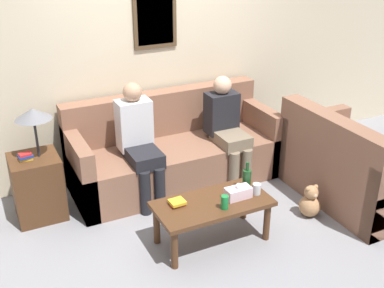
% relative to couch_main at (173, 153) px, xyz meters
% --- Properties ---
extents(ground_plane, '(16.00, 16.00, 0.00)m').
position_rel_couch_main_xyz_m(ground_plane, '(0.00, -0.52, -0.33)').
color(ground_plane, gray).
extents(wall_back, '(9.00, 0.08, 2.60)m').
position_rel_couch_main_xyz_m(wall_back, '(0.00, 0.46, 0.97)').
color(wall_back, beige).
rests_on(wall_back, ground_plane).
extents(couch_main, '(2.24, 0.87, 0.95)m').
position_rel_couch_main_xyz_m(couch_main, '(0.00, 0.00, 0.00)').
color(couch_main, brown).
rests_on(couch_main, ground_plane).
extents(couch_side, '(0.87, 1.43, 0.95)m').
position_rel_couch_main_xyz_m(couch_side, '(1.45, -1.16, 0.00)').
color(couch_side, brown).
rests_on(couch_side, ground_plane).
extents(coffee_table, '(1.03, 0.51, 0.41)m').
position_rel_couch_main_xyz_m(coffee_table, '(-0.16, -1.19, 0.02)').
color(coffee_table, '#4C2D19').
rests_on(coffee_table, ground_plane).
extents(side_table_with_lamp, '(0.45, 0.45, 1.11)m').
position_rel_couch_main_xyz_m(side_table_with_lamp, '(-1.46, -0.08, 0.05)').
color(side_table_with_lamp, '#4C2D19').
rests_on(side_table_with_lamp, ground_plane).
extents(wine_bottle, '(0.08, 0.08, 0.27)m').
position_rel_couch_main_xyz_m(wine_bottle, '(0.23, -1.13, 0.18)').
color(wine_bottle, '#19421E').
rests_on(wine_bottle, coffee_table).
extents(drinking_glass, '(0.08, 0.08, 0.10)m').
position_rel_couch_main_xyz_m(drinking_glass, '(0.26, -1.24, 0.13)').
color(drinking_glass, silver).
rests_on(drinking_glass, coffee_table).
extents(book_stack, '(0.13, 0.12, 0.04)m').
position_rel_couch_main_xyz_m(book_stack, '(-0.45, -1.10, 0.10)').
color(book_stack, red).
rests_on(book_stack, coffee_table).
extents(soda_can, '(0.07, 0.07, 0.12)m').
position_rel_couch_main_xyz_m(soda_can, '(-0.12, -1.33, 0.14)').
color(soda_can, '#197A38').
rests_on(soda_can, coffee_table).
extents(tissue_box, '(0.23, 0.12, 0.15)m').
position_rel_couch_main_xyz_m(tissue_box, '(0.08, -1.23, 0.13)').
color(tissue_box, silver).
rests_on(tissue_box, coffee_table).
extents(person_left, '(0.34, 0.62, 1.21)m').
position_rel_couch_main_xyz_m(person_left, '(-0.45, -0.18, 0.32)').
color(person_left, black).
rests_on(person_left, ground_plane).
extents(person_right, '(0.34, 0.59, 1.15)m').
position_rel_couch_main_xyz_m(person_right, '(0.54, -0.21, 0.30)').
color(person_right, '#756651').
rests_on(person_right, ground_plane).
extents(teddy_bear, '(0.21, 0.21, 0.33)m').
position_rel_couch_main_xyz_m(teddy_bear, '(0.90, -1.24, -0.19)').
color(teddy_bear, '#A87A51').
rests_on(teddy_bear, ground_plane).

